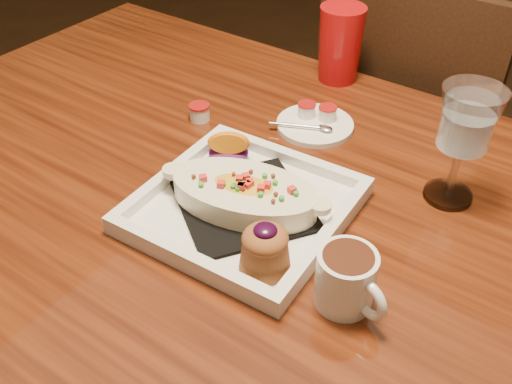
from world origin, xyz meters
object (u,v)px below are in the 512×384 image
Objects in this scene: table at (264,243)px; chair_far at (408,141)px; red_tumbler at (340,44)px; saucer at (314,122)px; plate at (246,203)px; coffee_mug at (347,278)px; goblet at (467,126)px.

chair_far is at bearing 90.00° from table.
saucer is at bearing -73.27° from red_tumbler.
plate is at bearing 90.23° from chair_far.
table is 10.87× the size of saucer.
red_tumbler is (-0.06, 0.18, 0.07)m from saucer.
saucer is 0.20m from red_tumbler.
chair_far is 0.49m from saucer.
goblet is at bearing 102.26° from coffee_mug.
table is 0.45m from red_tumbler.
chair_far is at bearing 123.35° from coffee_mug.
goblet is (0.03, 0.27, 0.09)m from coffee_mug.
red_tumbler is at bearing 103.76° from table.
goblet is at bearing 40.91° from plate.
table is at bearing 90.00° from chair_far.
red_tumbler is (-0.10, 0.40, 0.17)m from table.
table is at bearing -78.84° from saucer.
chair_far is 6.74× the size of saucer.
chair_far is at bearing 87.00° from plate.
table is 0.13m from plate.
coffee_mug is at bearing 104.86° from chair_far.
coffee_mug is (0.20, -0.74, 0.28)m from chair_far.
plate reaches higher than saucer.
chair_far is (-0.00, 0.63, -0.15)m from table.
table is at bearing -144.15° from goblet.
chair_far is 0.73m from plate.
red_tumbler reaches higher than coffee_mug.
goblet reaches higher than saucer.
saucer is at bearing 84.12° from chair_far.
table is 0.26m from coffee_mug.
chair_far reaches higher than coffee_mug.
chair_far is at bearing 66.91° from red_tumbler.
coffee_mug reaches higher than table.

